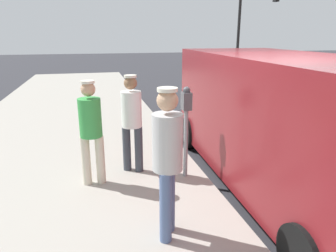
{
  "coord_description": "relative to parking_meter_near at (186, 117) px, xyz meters",
  "views": [
    {
      "loc": [
        2.8,
        4.1,
        2.44
      ],
      "look_at": [
        1.65,
        -0.47,
        1.05
      ],
      "focal_mm": 33.0,
      "sensor_mm": 36.0,
      "label": 1
    }
  ],
  "objects": [
    {
      "name": "ground_plane",
      "position": [
        -1.35,
        0.47,
        -1.18
      ],
      "size": [
        80.0,
        80.0,
        0.0
      ],
      "primitive_type": "plane",
      "color": "#2D2D33"
    },
    {
      "name": "sidewalk_slab",
      "position": [
        2.15,
        0.47,
        -1.11
      ],
      "size": [
        5.0,
        32.0,
        0.15
      ],
      "primitive_type": "cube",
      "color": "#9E998E",
      "rests_on": "ground"
    },
    {
      "name": "parking_meter_near",
      "position": [
        0.0,
        0.0,
        0.0
      ],
      "size": [
        0.14,
        0.18,
        1.52
      ],
      "color": "gray",
      "rests_on": "sidewalk_slab"
    },
    {
      "name": "pedestrian_in_white",
      "position": [
        0.82,
        -0.44,
        -0.08
      ],
      "size": [
        0.34,
        0.34,
        1.67
      ],
      "color": "#383D47",
      "rests_on": "sidewalk_slab"
    },
    {
      "name": "pedestrian_in_gray",
      "position": [
        0.68,
        1.49,
        -0.01
      ],
      "size": [
        0.34,
        0.34,
        1.77
      ],
      "color": "#4C608C",
      "rests_on": "sidewalk_slab"
    },
    {
      "name": "pedestrian_in_green",
      "position": [
        1.49,
        -0.1,
        -0.09
      ],
      "size": [
        0.36,
        0.34,
        1.65
      ],
      "color": "beige",
      "rests_on": "sidewalk_slab"
    },
    {
      "name": "parked_van",
      "position": [
        -1.5,
        0.4,
        -0.03
      ],
      "size": [
        2.28,
        5.26,
        2.15
      ],
      "color": "maroon",
      "rests_on": "ground"
    },
    {
      "name": "traffic_light_corner",
      "position": [
        -7.71,
        -12.17,
        2.34
      ],
      "size": [
        2.48,
        0.42,
        5.2
      ],
      "color": "black",
      "rests_on": "ground"
    }
  ]
}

